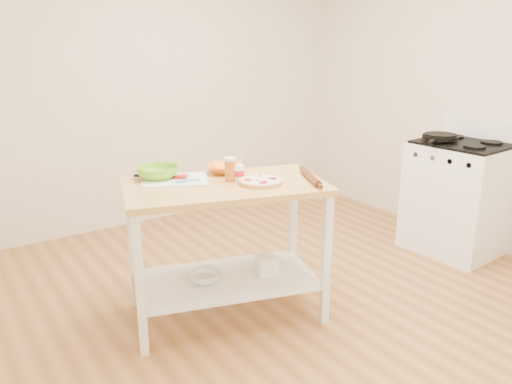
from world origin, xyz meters
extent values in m
cube|color=#AD7440|center=(0.00, 0.00, -0.01)|extent=(4.00, 4.50, 0.02)
cube|color=#F1E3CA|center=(0.00, 2.26, 1.35)|extent=(4.00, 0.02, 2.70)
cube|color=#F1E3CA|center=(2.01, 0.00, 1.35)|extent=(0.02, 4.50, 2.70)
cube|color=tan|center=(-0.47, 0.26, 0.88)|extent=(1.36, 1.00, 0.04)
cube|color=white|center=(-0.47, 0.26, 0.25)|extent=(1.27, 0.91, 0.02)
cube|color=white|center=(-1.09, 0.15, 0.43)|extent=(0.06, 0.06, 0.86)
cube|color=white|center=(-0.92, 0.70, 0.43)|extent=(0.06, 0.06, 0.86)
cube|color=white|center=(-0.01, -0.19, 0.43)|extent=(0.06, 0.06, 0.86)
cube|color=white|center=(0.16, 0.36, 0.43)|extent=(0.06, 0.06, 0.86)
cube|color=white|center=(1.69, 0.08, 0.46)|extent=(0.65, 0.75, 0.92)
cube|color=black|center=(1.69, 0.08, 0.93)|extent=(0.61, 0.70, 0.02)
cube|color=white|center=(1.97, 0.10, 1.02)|extent=(0.08, 0.71, 0.18)
cylinder|color=black|center=(1.57, 0.22, 0.98)|extent=(0.29, 0.29, 0.03)
cube|color=black|center=(1.37, 0.14, 0.98)|extent=(0.17, 0.08, 0.02)
cylinder|color=#E8B463|center=(-0.29, 0.13, 0.91)|extent=(0.27, 0.27, 0.02)
cylinder|color=#E8B463|center=(-0.29, 0.13, 0.92)|extent=(0.27, 0.27, 0.01)
cylinder|color=white|center=(-0.29, 0.13, 0.92)|extent=(0.24, 0.24, 0.01)
cylinder|color=red|center=(-0.22, 0.10, 0.93)|extent=(0.05, 0.05, 0.01)
cylinder|color=red|center=(-0.26, 0.20, 0.93)|extent=(0.05, 0.05, 0.01)
cylinder|color=red|center=(-0.36, 0.16, 0.93)|extent=(0.05, 0.05, 0.01)
cylinder|color=red|center=(-0.32, 0.06, 0.93)|extent=(0.05, 0.05, 0.01)
sphere|color=white|center=(-0.23, 0.13, 0.93)|extent=(0.03, 0.03, 0.03)
sphere|color=white|center=(-0.27, 0.19, 0.93)|extent=(0.03, 0.03, 0.03)
sphere|color=white|center=(-0.34, 0.16, 0.93)|extent=(0.03, 0.03, 0.03)
plane|color=#15580F|center=(-0.22, 0.08, 0.93)|extent=(0.03, 0.03, 0.00)
plane|color=#15580F|center=(-0.22, 0.16, 0.93)|extent=(0.03, 0.03, 0.00)
plane|color=#15580F|center=(-0.28, 0.19, 0.93)|extent=(0.03, 0.03, 0.00)
plane|color=#15580F|center=(-0.33, 0.16, 0.93)|extent=(0.03, 0.03, 0.00)
plane|color=#15580F|center=(-0.32, 0.12, 0.93)|extent=(0.03, 0.03, 0.00)
plane|color=#15580F|center=(-0.30, 0.07, 0.93)|extent=(0.03, 0.03, 0.00)
cube|color=white|center=(-0.70, 0.48, 0.91)|extent=(0.49, 0.45, 0.01)
cube|color=#F4EACC|center=(-0.77, 0.60, 0.92)|extent=(0.03, 0.03, 0.02)
cube|color=#F4EACC|center=(-0.74, 0.58, 0.92)|extent=(0.03, 0.03, 0.02)
cube|color=#F4EACC|center=(-0.71, 0.57, 0.92)|extent=(0.03, 0.03, 0.02)
cube|color=#F4EACC|center=(-0.76, 0.63, 0.92)|extent=(0.03, 0.03, 0.02)
cube|color=#F4EACC|center=(-0.72, 0.61, 0.92)|extent=(0.03, 0.03, 0.02)
cube|color=#F4EACC|center=(-0.69, 0.60, 0.92)|extent=(0.03, 0.03, 0.02)
cylinder|color=red|center=(-0.67, 0.49, 0.92)|extent=(0.07, 0.07, 0.01)
cylinder|color=red|center=(-0.65, 0.48, 0.92)|extent=(0.07, 0.07, 0.01)
cylinder|color=red|center=(-0.64, 0.48, 0.93)|extent=(0.07, 0.07, 0.01)
cube|color=#33B9AB|center=(-0.70, 0.39, 0.92)|extent=(0.07, 0.05, 0.01)
cylinder|color=#33B9AB|center=(-0.63, 0.39, 0.92)|extent=(0.10, 0.04, 0.01)
cube|color=silver|center=(-0.72, 0.61, 0.91)|extent=(0.17, 0.10, 0.00)
cube|color=black|center=(-0.84, 0.66, 0.92)|extent=(0.10, 0.06, 0.01)
imported|color=orange|center=(-0.34, 0.48, 0.93)|extent=(0.33, 0.33, 0.06)
imported|color=#70BD23|center=(-0.76, 0.58, 0.94)|extent=(0.33, 0.33, 0.08)
cylinder|color=#BC6121|center=(-0.41, 0.29, 0.96)|extent=(0.07, 0.07, 0.13)
cylinder|color=white|center=(-0.41, 0.29, 1.04)|extent=(0.07, 0.07, 0.02)
cylinder|color=white|center=(-0.36, 0.28, 0.95)|extent=(0.08, 0.08, 0.10)
cylinder|color=red|center=(-0.36, 0.28, 0.95)|extent=(0.08, 0.08, 0.04)
cylinder|color=silver|center=(-0.34, 0.28, 1.03)|extent=(0.01, 0.05, 0.10)
cylinder|color=#582B14|center=(0.01, 0.02, 0.92)|extent=(0.19, 0.35, 0.04)
imported|color=silver|center=(-0.61, 0.29, 0.29)|extent=(0.25, 0.25, 0.06)
cube|color=white|center=(-0.22, 0.16, 0.32)|extent=(0.16, 0.16, 0.13)
camera|label=1|loc=(-1.96, -2.28, 1.75)|focal=35.00mm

